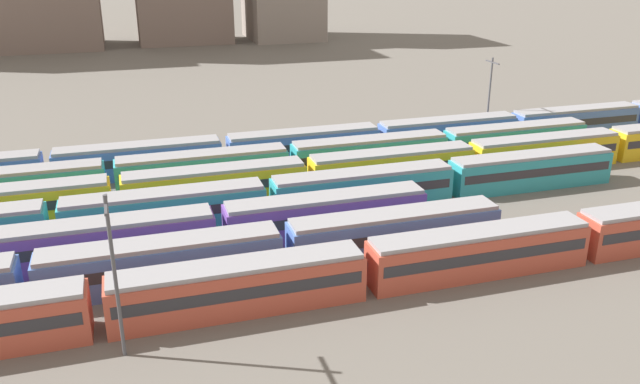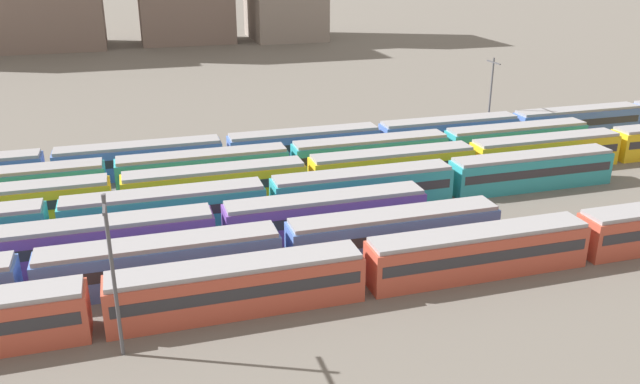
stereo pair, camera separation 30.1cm
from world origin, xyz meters
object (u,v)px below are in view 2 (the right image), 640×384
object	(u,v)px
train_track_4	(471,159)
catenary_pole_1	(491,94)
catenary_pole_0	(113,270)
train_track_5	(290,161)
train_track_1	(161,263)
train_track_3	(268,199)
train_track_2	(102,241)
train_track_6	(379,139)
train_track_0	(581,237)

from	to	relation	value
train_track_4	catenary_pole_1	world-z (taller)	catenary_pole_1
catenary_pole_0	train_track_5	bearing A→B (deg)	57.86
train_track_4	train_track_1	bearing A→B (deg)	-155.77
train_track_3	train_track_4	bearing A→B (deg)	12.15
catenary_pole_0	train_track_2	bearing A→B (deg)	95.27
train_track_1	train_track_2	distance (m)	6.77
train_track_1	train_track_6	xyz separation A→B (m)	(27.79, 26.00, 0.00)
train_track_2	train_track_6	bearing A→B (deg)	32.92
train_track_2	train_track_4	world-z (taller)	same
train_track_2	train_track_1	bearing A→B (deg)	-50.17
train_track_2	train_track_3	distance (m)	15.72
train_track_5	catenary_pole_1	world-z (taller)	catenary_pole_1
train_track_0	catenary_pole_0	distance (m)	36.68
train_track_5	train_track_6	bearing A→B (deg)	22.52
train_track_6	train_track_4	bearing A→B (deg)	-56.54
train_track_3	train_track_5	bearing A→B (deg)	65.48
train_track_2	catenary_pole_0	bearing A→B (deg)	-84.73
train_track_1	train_track_3	world-z (taller)	same
train_track_0	catenary_pole_0	xyz separation A→B (m)	(-36.31, -3.18, 4.10)
train_track_3	train_track_4	distance (m)	24.71
train_track_2	train_track_5	world-z (taller)	same
train_track_5	catenary_pole_0	distance (m)	34.70
train_track_3	train_track_4	world-z (taller)	same
train_track_0	catenary_pole_1	world-z (taller)	catenary_pole_1
train_track_4	train_track_6	bearing A→B (deg)	123.46
train_track_3	train_track_6	distance (m)	23.28
train_track_1	train_track_6	world-z (taller)	same
train_track_3	train_track_1	bearing A→B (deg)	-135.28
train_track_1	catenary_pole_1	distance (m)	53.12
train_track_5	train_track_6	size ratio (longest dim) A/B	0.66
train_track_5	catenary_pole_1	distance (m)	30.52
train_track_0	train_track_5	size ratio (longest dim) A/B	1.51
train_track_0	catenary_pole_1	xyz separation A→B (m)	(11.20, 34.06, 3.90)
train_track_3	train_track_4	xyz separation A→B (m)	(24.16, 5.20, 0.00)
catenary_pole_0	catenary_pole_1	xyz separation A→B (m)	(47.51, 37.24, -0.21)
train_track_0	catenary_pole_0	world-z (taller)	catenary_pole_0
train_track_1	train_track_5	bearing A→B (deg)	53.76
train_track_3	catenary_pole_1	bearing A→B (deg)	28.55
catenary_pole_0	train_track_3	bearing A→B (deg)	54.12
train_track_6	train_track_1	bearing A→B (deg)	-136.90
train_track_1	train_track_3	size ratio (longest dim) A/B	0.75
train_track_0	train_track_4	distance (m)	20.85
train_track_1	train_track_3	bearing A→B (deg)	44.72
train_track_2	train_track_5	distance (m)	25.04
train_track_1	train_track_6	size ratio (longest dim) A/B	0.50
catenary_pole_1	train_track_0	bearing A→B (deg)	-108.20
train_track_0	train_track_5	xyz separation A→B (m)	(-17.98, 26.00, 0.00)
train_track_0	train_track_3	world-z (taller)	same
train_track_2	train_track_0	bearing A→B (deg)	-15.48
train_track_2	train_track_3	size ratio (longest dim) A/B	0.75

